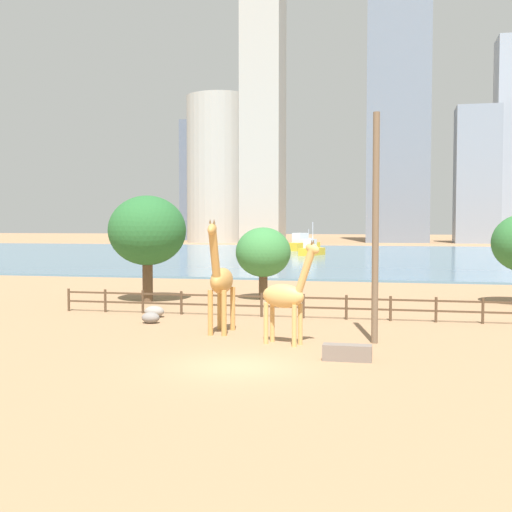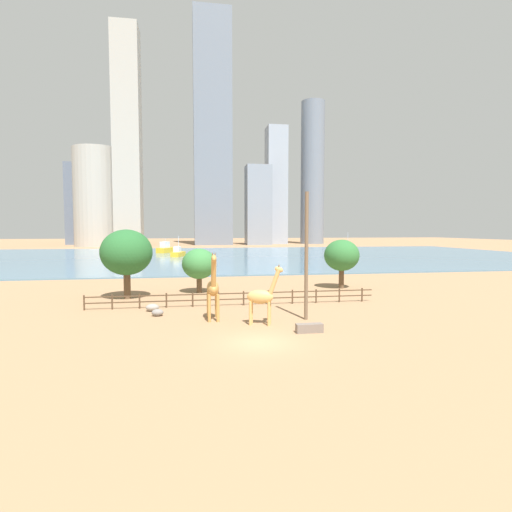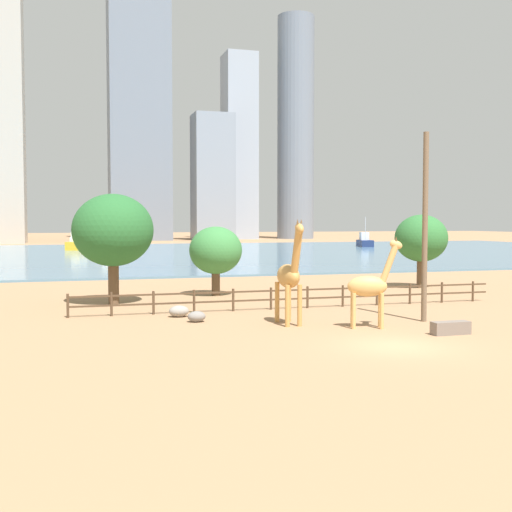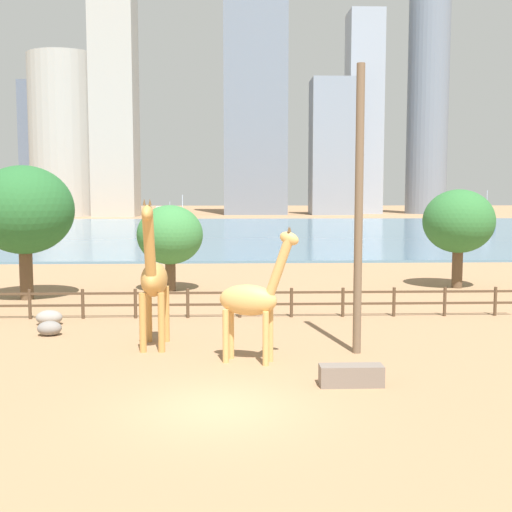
{
  "view_description": "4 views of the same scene",
  "coord_description": "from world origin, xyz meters",
  "px_view_note": "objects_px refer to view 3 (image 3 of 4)",
  "views": [
    {
      "loc": [
        5.33,
        -21.82,
        5.06
      ],
      "look_at": [
        -3.65,
        20.19,
        2.88
      ],
      "focal_mm": 45.0,
      "sensor_mm": 36.0,
      "label": 1
    },
    {
      "loc": [
        -4.13,
        -23.48,
        6.9
      ],
      "look_at": [
        2.51,
        16.06,
        4.19
      ],
      "focal_mm": 28.0,
      "sensor_mm": 36.0,
      "label": 2
    },
    {
      "loc": [
        -13.02,
        -23.47,
        5.15
      ],
      "look_at": [
        1.27,
        24.77,
        2.44
      ],
      "focal_mm": 45.0,
      "sensor_mm": 36.0,
      "label": 3
    },
    {
      "loc": [
        0.37,
        -15.84,
        5.43
      ],
      "look_at": [
        1.76,
        21.7,
        1.78
      ],
      "focal_mm": 45.0,
      "sensor_mm": 36.0,
      "label": 4
    }
  ],
  "objects_px": {
    "utility_pole": "(425,227)",
    "boulder_near_fence": "(179,311)",
    "feeding_trough": "(451,328)",
    "tree_right_tall": "(216,251)",
    "boat_ferry": "(81,244)",
    "boat_barge": "(109,249)",
    "boat_tug": "(73,243)",
    "tree_left_large": "(113,231)",
    "boulder_by_pole": "(197,317)",
    "tree_center_broad": "(421,239)",
    "giraffe_companion": "(289,276)",
    "giraffe_tall": "(370,286)",
    "boat_sailboat": "(365,242)"
  },
  "relations": [
    {
      "from": "giraffe_tall",
      "to": "tree_right_tall",
      "type": "distance_m",
      "value": 16.01
    },
    {
      "from": "boulder_by_pole",
      "to": "tree_center_broad",
      "type": "bearing_deg",
      "value": 30.54
    },
    {
      "from": "boat_tug",
      "to": "boat_barge",
      "type": "height_order",
      "value": "boat_barge"
    },
    {
      "from": "giraffe_companion",
      "to": "boat_barge",
      "type": "height_order",
      "value": "boat_barge"
    },
    {
      "from": "boulder_near_fence",
      "to": "tree_center_broad",
      "type": "xyz_separation_m",
      "value": [
        20.62,
        9.82,
        3.52
      ]
    },
    {
      "from": "utility_pole",
      "to": "tree_right_tall",
      "type": "bearing_deg",
      "value": 118.28
    },
    {
      "from": "feeding_trough",
      "to": "boat_tug",
      "type": "height_order",
      "value": "boat_tug"
    },
    {
      "from": "boulder_by_pole",
      "to": "feeding_trough",
      "type": "bearing_deg",
      "value": -33.52
    },
    {
      "from": "giraffe_companion",
      "to": "tree_right_tall",
      "type": "bearing_deg",
      "value": -176.94
    },
    {
      "from": "feeding_trough",
      "to": "tree_center_broad",
      "type": "bearing_deg",
      "value": 62.72
    },
    {
      "from": "tree_center_broad",
      "to": "boat_tug",
      "type": "relative_size",
      "value": 1.32
    },
    {
      "from": "giraffe_tall",
      "to": "boat_sailboat",
      "type": "height_order",
      "value": "boat_sailboat"
    },
    {
      "from": "utility_pole",
      "to": "tree_left_large",
      "type": "distance_m",
      "value": 18.92
    },
    {
      "from": "utility_pole",
      "to": "boat_tug",
      "type": "distance_m",
      "value": 107.3
    },
    {
      "from": "boat_barge",
      "to": "boat_tug",
      "type": "bearing_deg",
      "value": 25.21
    },
    {
      "from": "giraffe_companion",
      "to": "boat_sailboat",
      "type": "height_order",
      "value": "boat_sailboat"
    },
    {
      "from": "feeding_trough",
      "to": "tree_left_large",
      "type": "bearing_deg",
      "value": 132.05
    },
    {
      "from": "boat_sailboat",
      "to": "boat_tug",
      "type": "bearing_deg",
      "value": -94.24
    },
    {
      "from": "boat_sailboat",
      "to": "boat_barge",
      "type": "distance_m",
      "value": 53.14
    },
    {
      "from": "boat_ferry",
      "to": "utility_pole",
      "type": "bearing_deg",
      "value": -142.65
    },
    {
      "from": "giraffe_tall",
      "to": "boulder_by_pole",
      "type": "bearing_deg",
      "value": 169.9
    },
    {
      "from": "feeding_trough",
      "to": "tree_center_broad",
      "type": "height_order",
      "value": "tree_center_broad"
    },
    {
      "from": "giraffe_tall",
      "to": "boat_tug",
      "type": "distance_m",
      "value": 107.84
    },
    {
      "from": "tree_center_broad",
      "to": "tree_right_tall",
      "type": "distance_m",
      "value": 16.5
    },
    {
      "from": "tree_left_large",
      "to": "boat_ferry",
      "type": "relative_size",
      "value": 0.91
    },
    {
      "from": "utility_pole",
      "to": "boulder_near_fence",
      "type": "relative_size",
      "value": 8.95
    },
    {
      "from": "tree_left_large",
      "to": "boat_sailboat",
      "type": "distance_m",
      "value": 92.33
    },
    {
      "from": "utility_pole",
      "to": "boulder_by_pole",
      "type": "distance_m",
      "value": 12.57
    },
    {
      "from": "giraffe_tall",
      "to": "tree_right_tall",
      "type": "bearing_deg",
      "value": 123.69
    },
    {
      "from": "giraffe_companion",
      "to": "boat_sailboat",
      "type": "relative_size",
      "value": 0.77
    },
    {
      "from": "utility_pole",
      "to": "tree_center_broad",
      "type": "height_order",
      "value": "utility_pole"
    },
    {
      "from": "tree_left_large",
      "to": "giraffe_companion",
      "type": "bearing_deg",
      "value": -53.85
    },
    {
      "from": "boulder_by_pole",
      "to": "feeding_trough",
      "type": "relative_size",
      "value": 0.52
    },
    {
      "from": "utility_pole",
      "to": "boulder_near_fence",
      "type": "bearing_deg",
      "value": 156.59
    },
    {
      "from": "boat_tug",
      "to": "boat_ferry",
      "type": "bearing_deg",
      "value": 14.41
    },
    {
      "from": "feeding_trough",
      "to": "boat_sailboat",
      "type": "bearing_deg",
      "value": 66.12
    },
    {
      "from": "giraffe_companion",
      "to": "boat_tug",
      "type": "relative_size",
      "value": 1.22
    },
    {
      "from": "boulder_near_fence",
      "to": "boat_ferry",
      "type": "height_order",
      "value": "boat_ferry"
    },
    {
      "from": "boulder_by_pole",
      "to": "tree_right_tall",
      "type": "bearing_deg",
      "value": 72.28
    },
    {
      "from": "tree_left_large",
      "to": "tree_center_broad",
      "type": "distance_m",
      "value": 23.84
    },
    {
      "from": "tree_right_tall",
      "to": "boat_sailboat",
      "type": "height_order",
      "value": "boat_sailboat"
    },
    {
      "from": "boulder_by_pole",
      "to": "boat_tug",
      "type": "distance_m",
      "value": 102.95
    },
    {
      "from": "tree_left_large",
      "to": "feeding_trough",
      "type": "bearing_deg",
      "value": -47.95
    },
    {
      "from": "tree_right_tall",
      "to": "boulder_near_fence",
      "type": "bearing_deg",
      "value": -114.31
    },
    {
      "from": "giraffe_companion",
      "to": "tree_center_broad",
      "type": "height_order",
      "value": "tree_center_broad"
    },
    {
      "from": "giraffe_tall",
      "to": "tree_right_tall",
      "type": "height_order",
      "value": "tree_right_tall"
    },
    {
      "from": "boat_ferry",
      "to": "boat_sailboat",
      "type": "bearing_deg",
      "value": -63.21
    },
    {
      "from": "tree_center_broad",
      "to": "boulder_by_pole",
      "type": "bearing_deg",
      "value": -149.46
    },
    {
      "from": "feeding_trough",
      "to": "tree_right_tall",
      "type": "xyz_separation_m",
      "value": [
        -6.82,
        18.08,
        2.83
      ]
    },
    {
      "from": "boat_ferry",
      "to": "boat_tug",
      "type": "xyz_separation_m",
      "value": [
        -1.22,
        18.76,
        -0.45
      ]
    }
  ]
}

